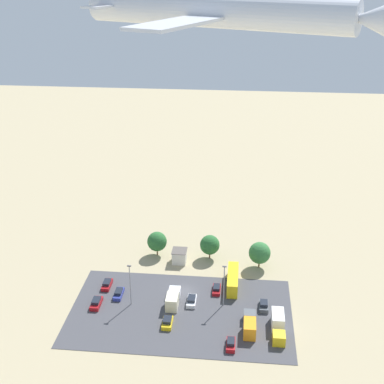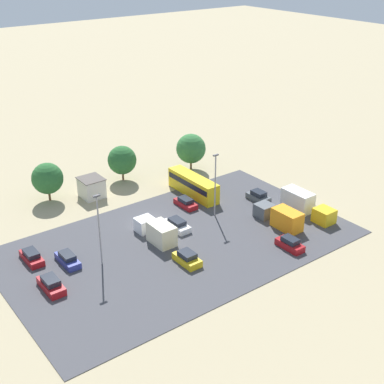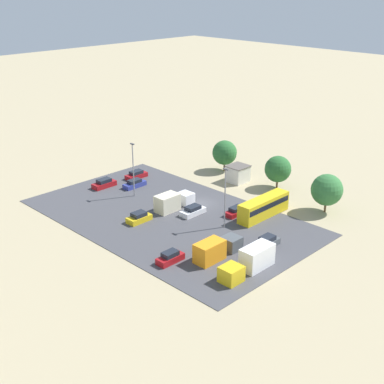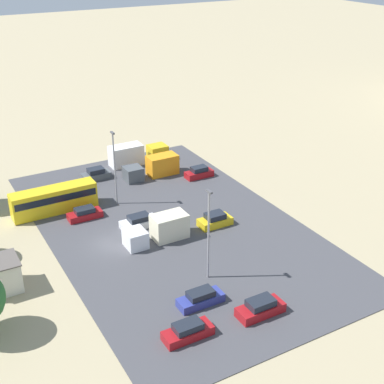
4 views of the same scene
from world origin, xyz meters
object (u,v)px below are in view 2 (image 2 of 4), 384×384
parked_truck_1 (280,217)px  parked_truck_2 (157,231)px  shed_building (92,187)px  parked_car_0 (187,258)px  parked_car_1 (177,225)px  parked_car_5 (68,259)px  parked_car_2 (51,285)px  parked_car_7 (258,197)px  bus (193,185)px  parked_truck_0 (305,204)px  parked_car_3 (186,203)px  parked_car_4 (290,244)px  parked_car_6 (32,257)px

parked_truck_1 → parked_truck_2: parked_truck_2 is taller
shed_building → parked_car_0: size_ratio=0.96×
parked_car_1 → parked_truck_2: bearing=11.8°
parked_car_1 → parked_car_5: size_ratio=1.00×
parked_car_1 → parked_truck_2: (4.01, 0.84, 0.70)m
parked_car_2 → parked_car_7: 36.24m
bus → shed_building: bearing=-34.8°
parked_car_2 → parked_truck_0: bearing=-6.9°
parked_car_5 → parked_car_7: (-32.13, 1.45, 0.07)m
shed_building → parked_car_7: (-20.39, 17.35, -0.87)m
bus → parked_car_2: 31.10m
bus → parked_car_0: 20.38m
parked_truck_2 → parked_car_3: bearing=32.2°
parked_car_4 → parked_car_5: parked_car_4 is taller
parked_car_1 → parked_car_4: (-9.01, 13.51, 0.04)m
parked_car_3 → parked_truck_0: bearing=136.1°
parked_car_2 → parked_truck_1: bearing=-8.9°
parked_car_6 → bus: bearing=6.5°
parked_car_2 → parked_car_5: parked_car_2 is taller
parked_car_0 → parked_car_3: 16.07m
parked_car_4 → parked_car_7: size_ratio=1.01×
shed_building → parked_truck_2: shed_building is taller
parked_car_4 → parked_car_7: parked_car_7 is taller
parked_truck_0 → parked_truck_2: (22.33, -6.82, -0.10)m
parked_car_4 → parked_truck_0: parked_truck_0 is taller
parked_truck_1 → parked_truck_2: 18.15m
parked_car_0 → parked_truck_2: (-0.17, -7.25, 0.65)m
bus → parked_truck_2: bearing=33.7°
shed_building → bus: 16.38m
bus → parked_truck_1: (-3.89, 15.77, -0.43)m
parked_car_6 → parked_car_7: (-35.61, 4.75, 0.06)m
parked_car_0 → parked_car_2: size_ratio=0.89×
parked_car_2 → parked_car_6: 7.36m
shed_building → parked_truck_2: (-0.72, 17.82, -0.23)m
parked_truck_0 → bus: bearing=-57.9°
parked_car_4 → parked_car_6: size_ratio=0.91×
parked_car_6 → parked_truck_0: (-38.27, 12.04, 0.80)m
parked_car_1 → parked_car_2: 20.70m
bus → parked_car_7: 10.65m
parked_car_5 → bus: bearing=14.6°
parked_car_5 → parked_car_1: bearing=-3.8°
parked_car_4 → parked_truck_2: size_ratio=0.55×
shed_building → parked_car_6: bearing=39.6°
parked_car_5 → parked_car_6: bearing=136.5°
parked_truck_0 → parked_truck_2: size_ratio=1.23×
parked_car_4 → parked_truck_2: bearing=-44.2°
shed_building → parked_car_6: 19.78m
parked_car_0 → parked_truck_1: size_ratio=0.50×
parked_car_2 → parked_truck_2: (-16.47, -2.12, 0.65)m
parked_car_0 → parked_car_6: size_ratio=0.90×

